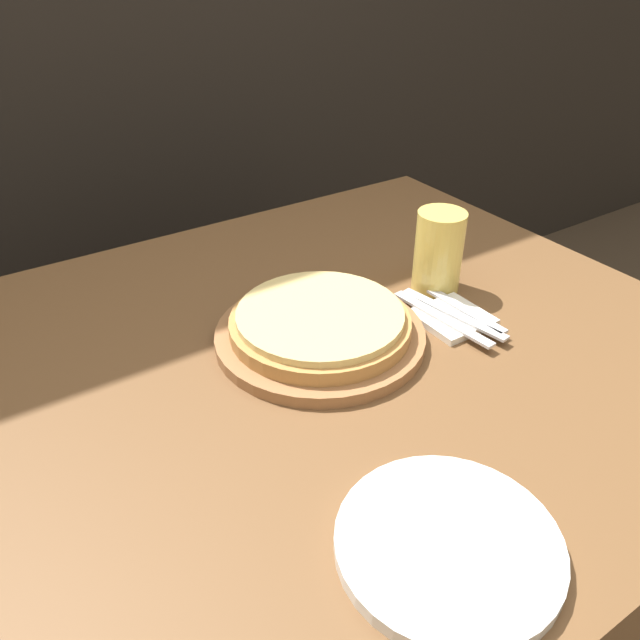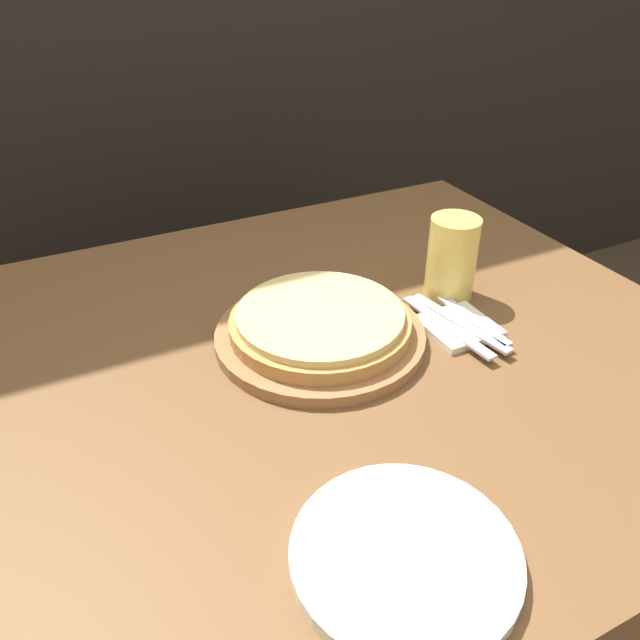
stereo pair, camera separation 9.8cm
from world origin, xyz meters
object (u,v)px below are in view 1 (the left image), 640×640
at_px(fork, 442,318).
at_px(dinner_knife, 453,314).
at_px(dinner_plate, 448,544).
at_px(spoon, 464,309).
at_px(pizza_on_board, 320,328).
at_px(beer_glass, 439,248).

distance_m(fork, dinner_knife, 0.02).
height_order(dinner_plate, dinner_knife, dinner_plate).
height_order(fork, spoon, same).
relative_size(pizza_on_board, fork, 1.60).
height_order(fork, dinner_knife, same).
bearing_deg(pizza_on_board, dinner_plate, -104.17).
bearing_deg(dinner_knife, pizza_on_board, 161.57).
xyz_separation_m(beer_glass, fork, (-0.08, -0.10, -0.07)).
xyz_separation_m(dinner_knife, spoon, (0.03, 0.00, 0.00)).
distance_m(pizza_on_board, beer_glass, 0.28).
relative_size(dinner_plate, dinner_knife, 1.18).
relative_size(dinner_knife, spoon, 1.17).
height_order(pizza_on_board, spoon, pizza_on_board).
bearing_deg(dinner_knife, fork, 180.00).
bearing_deg(fork, beer_glass, 52.83).
xyz_separation_m(beer_glass, dinner_knife, (-0.05, -0.10, -0.07)).
bearing_deg(fork, dinner_plate, -131.74).
distance_m(beer_glass, spoon, 0.12).
bearing_deg(dinner_plate, fork, 48.26).
height_order(beer_glass, fork, beer_glass).
relative_size(pizza_on_board, dinner_knife, 1.61).
relative_size(beer_glass, dinner_knife, 0.71).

